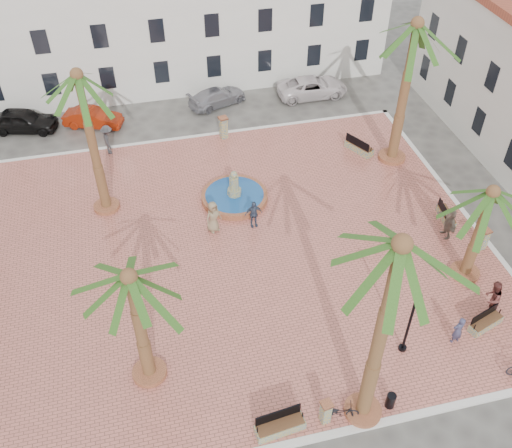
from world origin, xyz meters
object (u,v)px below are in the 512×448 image
object	(u,v)px
bench_s	(280,426)
car_red	(93,118)
lamppost_e	(400,115)
bicycle_a	(340,412)
palm_sw	(132,291)
bollard_e	(484,239)
car_silver	(217,97)
pedestrian_fountain_a	(213,217)
litter_bin	(391,401)
pedestrian_fountain_b	(254,214)
cyclist_b	(492,298)
pedestrian_north	(108,140)
fountain	(235,196)
palm_e	(489,204)
cyclist_a	(458,330)
bench_ne	(359,147)
palm_s	(397,266)
pedestrian_east	(449,223)
bench_se	(486,323)
lamppost_s	(413,310)
car_white	(312,87)
bollard_n	(223,127)
bench_e	(446,216)
palm_nw	(80,90)
palm_ne	(414,40)
car_black	(23,120)

from	to	relation	value
bench_s	car_red	size ratio (longest dim) A/B	0.52
lamppost_e	bicycle_a	bearing A→B (deg)	-120.10
palm_sw	bollard_e	world-z (taller)	palm_sw
lamppost_e	car_silver	xyz separation A→B (m)	(-9.62, 9.01, -2.44)
bollard_e	pedestrian_fountain_a	world-z (taller)	pedestrian_fountain_a
litter_bin	pedestrian_fountain_b	world-z (taller)	pedestrian_fountain_b
cyclist_b	pedestrian_north	world-z (taller)	cyclist_b
fountain	car_red	distance (m)	12.69
palm_e	lamppost_e	distance (m)	10.57
fountain	cyclist_a	distance (m)	14.19
litter_bin	car_red	size ratio (longest dim) A/B	0.19
bench_ne	cyclist_a	size ratio (longest dim) A/B	1.28
bicycle_a	pedestrian_fountain_b	world-z (taller)	pedestrian_fountain_b
palm_s	pedestrian_east	bearing A→B (deg)	46.90
bench_se	pedestrian_east	bearing A→B (deg)	60.68
cyclist_a	palm_s	bearing A→B (deg)	16.37
lamppost_s	car_red	size ratio (longest dim) A/B	1.02
pedestrian_east	car_white	xyz separation A→B (m)	(-2.31, 16.24, -0.35)
bollard_e	pedestrian_fountain_b	distance (m)	12.05
bollard_e	cyclist_a	size ratio (longest dim) A/B	0.80
bollard_n	bench_ne	bearing A→B (deg)	-23.92
palm_sw	bench_e	bearing A→B (deg)	19.95
litter_bin	cyclist_a	bearing A→B (deg)	29.15
fountain	palm_nw	xyz separation A→B (m)	(-7.20, 0.96, 7.11)
bench_e	pedestrian_fountain_a	xyz separation A→B (m)	(-12.61, 2.12, 0.69)
cyclist_b	pedestrian_north	bearing A→B (deg)	-78.65
palm_e	cyclist_b	distance (m)	4.33
bench_ne	fountain	bearing A→B (deg)	80.17
lamppost_s	lamppost_e	distance (m)	15.00
car_white	car_red	bearing A→B (deg)	92.05
palm_ne	lamppost_s	world-z (taller)	palm_ne
palm_s	pedestrian_east	size ratio (longest dim) A/B	5.30
fountain	palm_s	size ratio (longest dim) A/B	0.39
palm_e	car_white	xyz separation A→B (m)	(-1.92, 19.04, -3.96)
pedestrian_north	car_black	xyz separation A→B (m)	(-5.47, 4.25, -0.35)
bench_s	bench_se	bearing A→B (deg)	8.24
pedestrian_fountain_b	pedestrian_east	bearing A→B (deg)	-20.76
car_white	bench_se	bearing A→B (deg)	-176.70
palm_sw	cyclist_a	size ratio (longest dim) A/B	4.05
lamppost_e	pedestrian_fountain_b	distance (m)	11.28
palm_s	palm_e	world-z (taller)	palm_s
palm_nw	car_red	world-z (taller)	palm_nw
car_white	palm_ne	bearing A→B (deg)	-164.63
lamppost_s	lamppost_e	world-z (taller)	lamppost_e
palm_nw	bollard_n	xyz separation A→B (m)	(7.84, 5.49, -6.59)
bench_e	pedestrian_east	size ratio (longest dim) A/B	0.97
bench_ne	car_black	size ratio (longest dim) A/B	0.45
car_black	car_white	world-z (taller)	car_black
bench_ne	lamppost_s	distance (m)	15.42
cyclist_a	car_white	world-z (taller)	cyclist_a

